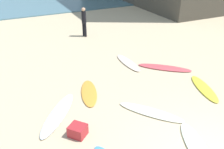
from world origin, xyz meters
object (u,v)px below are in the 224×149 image
object	(u,v)px
surfboard_4	(89,93)
surfboard_7	(128,62)
surfboard_1	(58,114)
beachgoer_mid	(84,20)
beach_cooler	(78,131)
surfboard_0	(204,88)
surfboard_2	(164,68)
surfboard_6	(151,112)

from	to	relation	value
surfboard_4	surfboard_7	world-z (taller)	surfboard_7
surfboard_1	beachgoer_mid	xyz separation A→B (m)	(3.75, 7.18, 0.96)
surfboard_4	beach_cooler	size ratio (longest dim) A/B	3.99
surfboard_4	beach_cooler	xyz separation A→B (m)	(-1.17, -2.01, 0.14)
beachgoer_mid	beach_cooler	world-z (taller)	beachgoer_mid
surfboard_0	surfboard_2	distance (m)	2.21
beachgoer_mid	beach_cooler	xyz separation A→B (m)	(-3.49, -8.42, -0.83)
surfboard_0	surfboard_2	world-z (taller)	surfboard_2
surfboard_6	surfboard_7	size ratio (longest dim) A/B	1.08
surfboard_0	surfboard_4	size ratio (longest dim) A/B	1.07
surfboard_2	surfboard_7	distance (m)	1.75
beach_cooler	surfboard_4	bearing A→B (deg)	59.87
beachgoer_mid	beach_cooler	bearing A→B (deg)	-36.38
surfboard_0	surfboard_1	world-z (taller)	surfboard_1
surfboard_2	surfboard_7	xyz separation A→B (m)	(-1.22, 1.25, 0.00)
surfboard_4	beach_cooler	world-z (taller)	beach_cooler
surfboard_0	surfboard_1	distance (m)	5.71
surfboard_6	surfboard_7	world-z (taller)	surfboard_7
surfboard_2	surfboard_6	bearing A→B (deg)	178.07
surfboard_7	beach_cooler	distance (m)	5.36
surfboard_6	beach_cooler	distance (m)	2.57
surfboard_0	surfboard_4	world-z (taller)	surfboard_0
surfboard_4	beachgoer_mid	size ratio (longest dim) A/B	1.08
surfboard_4	surfboard_7	xyz separation A→B (m)	(2.72, 1.68, 0.01)
surfboard_2	surfboard_4	world-z (taller)	surfboard_2
surfboard_2	beachgoer_mid	distance (m)	6.27
surfboard_4	beachgoer_mid	bearing A→B (deg)	88.12
surfboard_0	surfboard_6	bearing A→B (deg)	26.86
surfboard_2	surfboard_4	size ratio (longest dim) A/B	1.26
surfboard_6	beach_cooler	xyz separation A→B (m)	(-2.57, 0.08, 0.14)
surfboard_6	beachgoer_mid	size ratio (longest dim) A/B	1.28
surfboard_1	surfboard_6	size ratio (longest dim) A/B	1.09
surfboard_1	surfboard_4	size ratio (longest dim) A/B	1.29
surfboard_7	beach_cooler	world-z (taller)	beach_cooler
surfboard_1	surfboard_4	world-z (taller)	surfboard_1
surfboard_2	surfboard_4	distance (m)	3.96
surfboard_1	surfboard_4	bearing A→B (deg)	66.69
surfboard_7	beachgoer_mid	bearing A→B (deg)	-83.15
beachgoer_mid	surfboard_7	bearing A→B (deg)	-9.07
surfboard_2	beach_cooler	bearing A→B (deg)	158.80
surfboard_1	beach_cooler	bearing A→B (deg)	-40.08
surfboard_4	surfboard_6	size ratio (longest dim) A/B	0.85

